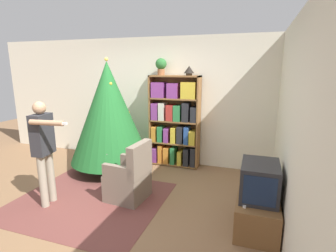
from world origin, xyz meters
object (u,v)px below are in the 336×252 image
television (260,181)px  standing_person (44,145)px  table_lamp (189,70)px  bookshelf (174,122)px  christmas_tree (109,112)px  armchair (130,179)px  potted_plant (161,65)px

television → standing_person: (-2.94, -0.37, 0.27)m
television → table_lamp: size_ratio=3.00×
bookshelf → standing_person: size_ratio=1.20×
standing_person → christmas_tree: bearing=165.2°
bookshelf → table_lamp: bearing=2.1°
bookshelf → table_lamp: table_lamp is taller
armchair → christmas_tree: bearing=-131.9°
christmas_tree → table_lamp: bearing=25.8°
table_lamp → bookshelf: bearing=-177.9°
bookshelf → table_lamp: (0.28, 0.01, 1.04)m
bookshelf → television: bookshelf is taller
bookshelf → table_lamp: size_ratio=9.22×
television → table_lamp: table_lamp is taller
armchair → standing_person: bearing=-59.4°
christmas_tree → armchair: christmas_tree is taller
standing_person → table_lamp: table_lamp is taller
bookshelf → armchair: bookshelf is taller
potted_plant → table_lamp: size_ratio=1.64×
christmas_tree → armchair: size_ratio=2.37×
christmas_tree → table_lamp: christmas_tree is taller
standing_person → potted_plant: bearing=147.4°
bookshelf → christmas_tree: size_ratio=0.85×
potted_plant → standing_person: bearing=-115.4°
bookshelf → potted_plant: size_ratio=5.61×
television → table_lamp: (-1.37, 1.76, 1.31)m
television → potted_plant: bearing=137.7°
christmas_tree → standing_person: christmas_tree is taller
television → standing_person: bearing=-172.9°
christmas_tree → standing_person: bearing=-97.6°
television → bookshelf: bearing=133.3°
television → standing_person: 2.98m
armchair → standing_person: (-1.08, -0.52, 0.59)m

